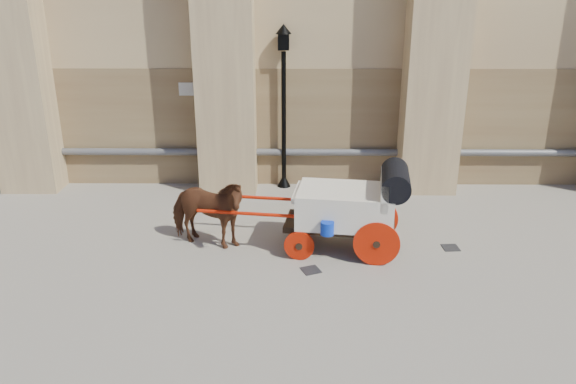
{
  "coord_description": "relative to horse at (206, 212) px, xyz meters",
  "views": [
    {
      "loc": [
        0.63,
        -9.95,
        4.98
      ],
      "look_at": [
        0.54,
        0.21,
        1.18
      ],
      "focal_mm": 35.0,
      "sensor_mm": 36.0,
      "label": 1
    }
  ],
  "objects": [
    {
      "name": "ground",
      "position": [
        1.07,
        -0.26,
        -0.74
      ],
      "size": [
        90.0,
        90.0,
        0.0
      ],
      "primitive_type": "plane",
      "color": "gray",
      "rests_on": "ground"
    },
    {
      "name": "horse",
      "position": [
        0.0,
        0.0,
        0.0
      ],
      "size": [
        1.92,
        1.34,
        1.48
      ],
      "primitive_type": "imported",
      "rotation": [
        0.0,
        0.0,
        1.23
      ],
      "color": "brown",
      "rests_on": "ground"
    },
    {
      "name": "carriage",
      "position": [
        2.86,
        -0.13,
        0.21
      ],
      "size": [
        4.15,
        1.64,
        1.77
      ],
      "rotation": [
        0.0,
        0.0,
        -0.14
      ],
      "color": "black",
      "rests_on": "ground"
    },
    {
      "name": "street_lamp",
      "position": [
        1.47,
        3.54,
        1.44
      ],
      "size": [
        0.38,
        0.38,
        4.07
      ],
      "color": "black",
      "rests_on": "ground"
    },
    {
      "name": "drain_grate_near",
      "position": [
        2.04,
        -1.02,
        -0.73
      ],
      "size": [
        0.42,
        0.42,
        0.01
      ],
      "primitive_type": "cube",
      "rotation": [
        0.0,
        0.0,
        0.39
      ],
      "color": "black",
      "rests_on": "ground"
    },
    {
      "name": "drain_grate_far",
      "position": [
        4.87,
        -0.06,
        -0.73
      ],
      "size": [
        0.34,
        0.34,
        0.01
      ],
      "primitive_type": "cube",
      "rotation": [
        0.0,
        0.0,
        0.07
      ],
      "color": "black",
      "rests_on": "ground"
    }
  ]
}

